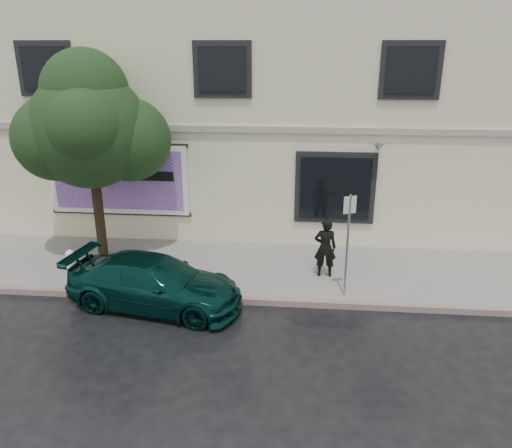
# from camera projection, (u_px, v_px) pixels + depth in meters

# --- Properties ---
(ground) EXTENTS (90.00, 90.00, 0.00)m
(ground) POSITION_uv_depth(u_px,v_px,m) (192.00, 336.00, 10.64)
(ground) COLOR black
(ground) RESTS_ON ground
(sidewalk) EXTENTS (20.00, 3.50, 0.15)m
(sidewalk) POSITION_uv_depth(u_px,v_px,m) (217.00, 268.00, 13.65)
(sidewalk) COLOR gray
(sidewalk) RESTS_ON ground
(curb) EXTENTS (20.00, 0.18, 0.16)m
(curb) POSITION_uv_depth(u_px,v_px,m) (205.00, 299.00, 12.02)
(curb) COLOR gray
(curb) RESTS_ON ground
(building) EXTENTS (20.00, 8.12, 7.00)m
(building) POSITION_uv_depth(u_px,v_px,m) (241.00, 113.00, 17.86)
(building) COLOR beige
(building) RESTS_ON ground
(billboard) EXTENTS (4.30, 0.16, 2.20)m
(billboard) POSITION_uv_depth(u_px,v_px,m) (118.00, 180.00, 14.81)
(billboard) COLOR white
(billboard) RESTS_ON ground
(car) EXTENTS (4.41, 2.56, 1.21)m
(car) POSITION_uv_depth(u_px,v_px,m) (155.00, 283.00, 11.65)
(car) COLOR #072E2A
(car) RESTS_ON ground
(pedestrian) EXTENTS (0.58, 0.39, 1.57)m
(pedestrian) POSITION_uv_depth(u_px,v_px,m) (325.00, 248.00, 12.79)
(pedestrian) COLOR black
(pedestrian) RESTS_ON sidewalk
(umbrella) EXTENTS (1.13, 1.13, 0.72)m
(umbrella) POSITION_uv_depth(u_px,v_px,m) (327.00, 205.00, 12.40)
(umbrella) COLOR black
(umbrella) RESTS_ON pedestrian
(street_tree) EXTENTS (3.11, 3.11, 5.14)m
(street_tree) POSITION_uv_depth(u_px,v_px,m) (89.00, 130.00, 13.14)
(street_tree) COLOR #2E2314
(street_tree) RESTS_ON sidewalk
(fire_hydrant) EXTENTS (0.33, 0.31, 0.81)m
(fire_hydrant) POSITION_uv_depth(u_px,v_px,m) (71.00, 265.00, 12.71)
(fire_hydrant) COLOR white
(fire_hydrant) RESTS_ON sidewalk
(sign_pole) EXTENTS (0.29, 0.14, 2.52)m
(sign_pole) POSITION_uv_depth(u_px,v_px,m) (348.00, 236.00, 11.53)
(sign_pole) COLOR #94979C
(sign_pole) RESTS_ON sidewalk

